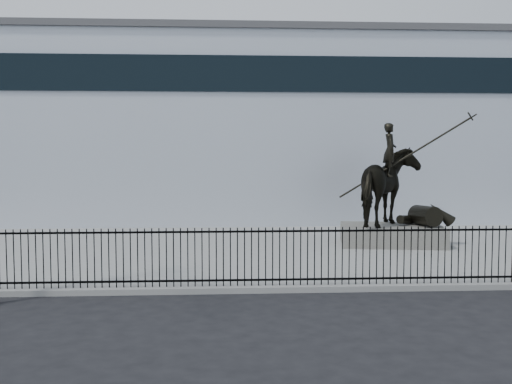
{
  "coord_description": "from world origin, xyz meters",
  "views": [
    {
      "loc": [
        -1.51,
        -13.83,
        3.61
      ],
      "look_at": [
        -0.35,
        6.0,
        2.22
      ],
      "focal_mm": 42.0,
      "sensor_mm": 36.0,
      "label": 1
    }
  ],
  "objects": [
    {
      "name": "plaza",
      "position": [
        0.0,
        7.0,
        0.07
      ],
      "size": [
        30.0,
        12.0,
        0.15
      ],
      "primitive_type": "cube",
      "color": "gray",
      "rests_on": "ground"
    },
    {
      "name": "building",
      "position": [
        0.0,
        20.0,
        4.5
      ],
      "size": [
        44.0,
        14.0,
        9.0
      ],
      "primitive_type": "cube",
      "color": "silver",
      "rests_on": "ground"
    },
    {
      "name": "equestrian_statue",
      "position": [
        4.84,
        7.72,
        2.27
      ],
      "size": [
        4.63,
        3.24,
        3.97
      ],
      "rotation": [
        0.0,
        0.0,
        -0.16
      ],
      "color": "black",
      "rests_on": "statue_plinth"
    },
    {
      "name": "picket_fence",
      "position": [
        0.0,
        1.25,
        0.9
      ],
      "size": [
        22.1,
        0.1,
        1.5
      ],
      "color": "black",
      "rests_on": "plaza"
    },
    {
      "name": "ground",
      "position": [
        0.0,
        0.0,
        0.0
      ],
      "size": [
        120.0,
        120.0,
        0.0
      ],
      "primitive_type": "plane",
      "color": "black",
      "rests_on": "ground"
    },
    {
      "name": "statue_plinth",
      "position": [
        4.77,
        7.73,
        0.49
      ],
      "size": [
        4.0,
        3.05,
        0.68
      ],
      "primitive_type": "cube",
      "rotation": [
        0.0,
        0.0,
        -0.16
      ],
      "color": "#504F49",
      "rests_on": "plaza"
    }
  ]
}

